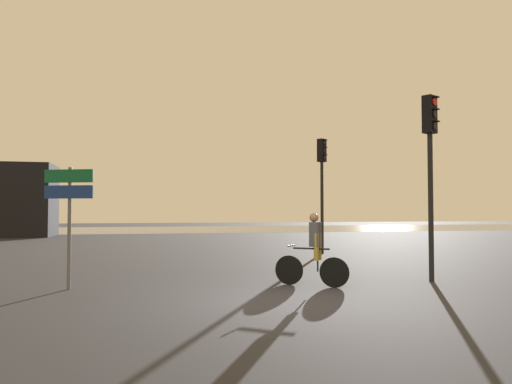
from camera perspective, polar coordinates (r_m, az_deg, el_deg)
ground_plane at (r=9.30m, az=3.80°, el=-12.50°), size 120.00×120.00×0.00m
water_strip at (r=44.87m, az=-9.31°, el=-4.24°), size 80.00×16.00×0.01m
traffic_light_near_right at (r=12.60m, az=19.29°, el=4.35°), size 0.40×0.42×4.42m
traffic_light_far_right at (r=19.68m, az=7.55°, el=2.08°), size 0.40×0.42×4.48m
direction_sign_post at (r=11.33m, az=-20.59°, el=-1.39°), size 1.04×0.42×2.60m
cyclist at (r=11.17m, az=6.63°, el=-6.51°), size 1.38×1.07×1.62m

